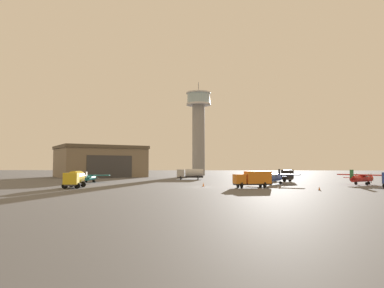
% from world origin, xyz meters
% --- Properties ---
extents(ground_plane, '(400.00, 400.00, 0.00)m').
position_xyz_m(ground_plane, '(0.00, 0.00, 0.00)').
color(ground_plane, '#545456').
extents(control_tower, '(9.48, 9.48, 36.01)m').
position_xyz_m(control_tower, '(-4.72, 70.88, 19.66)').
color(control_tower, gray).
rests_on(control_tower, ground_plane).
extents(hangar, '(34.13, 32.94, 10.22)m').
position_xyz_m(hangar, '(-36.53, 50.99, 5.13)').
color(hangar, '#7A6B56').
rests_on(hangar, ground_plane).
extents(airplane_blue, '(10.05, 8.01, 3.09)m').
position_xyz_m(airplane_blue, '(14.55, 10.45, 1.44)').
color(airplane_blue, '#2847A8').
rests_on(airplane_blue, ground_plane).
extents(airplane_teal, '(8.55, 6.72, 2.53)m').
position_xyz_m(airplane_teal, '(-25.92, 14.09, 1.18)').
color(airplane_teal, teal).
rests_on(airplane_teal, ground_plane).
extents(airplane_red, '(8.07, 9.00, 3.05)m').
position_xyz_m(airplane_red, '(31.35, 9.03, 1.43)').
color(airplane_red, red).
rests_on(airplane_red, ground_plane).
extents(truck_fuel_tanker_silver, '(7.26, 3.24, 2.89)m').
position_xyz_m(truck_fuel_tanker_silver, '(-4.78, 32.55, 1.66)').
color(truck_fuel_tanker_silver, '#38383D').
rests_on(truck_fuel_tanker_silver, ground_plane).
extents(truck_box_orange, '(6.75, 4.05, 2.87)m').
position_xyz_m(truck_box_orange, '(8.96, -1.47, 1.60)').
color(truck_box_orange, '#38383D').
rests_on(truck_box_orange, ground_plane).
extents(truck_fuel_tanker_yellow, '(3.71, 6.74, 2.92)m').
position_xyz_m(truck_fuel_tanker_yellow, '(-21.98, -4.01, 1.65)').
color(truck_fuel_tanker_yellow, '#38383D').
rests_on(truck_fuel_tanker_yellow, ground_plane).
extents(truck_flatbed_black, '(6.34, 6.53, 2.82)m').
position_xyz_m(truck_flatbed_black, '(18.40, 22.20, 1.35)').
color(truck_flatbed_black, '#38383D').
rests_on(truck_flatbed_black, ground_plane).
extents(traffic_cone_near_left, '(0.36, 0.36, 0.74)m').
position_xyz_m(traffic_cone_near_left, '(0.15, 1.51, 0.36)').
color(traffic_cone_near_left, black).
rests_on(traffic_cone_near_left, ground_plane).
extents(traffic_cone_near_right, '(0.36, 0.36, 0.58)m').
position_xyz_m(traffic_cone_near_right, '(18.72, -6.85, 0.28)').
color(traffic_cone_near_right, black).
rests_on(traffic_cone_near_right, ground_plane).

